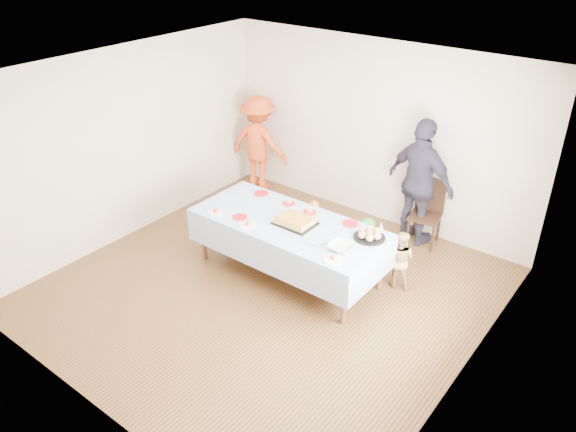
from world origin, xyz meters
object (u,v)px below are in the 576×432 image
object	(u,v)px
birthday_cake	(295,221)
dining_chair	(427,209)
party_table	(288,225)
adult_left	(259,143)

from	to	relation	value
birthday_cake	dining_chair	xyz separation A→B (m)	(0.94, 1.85, -0.30)
birthday_cake	dining_chair	distance (m)	2.09
party_table	birthday_cake	world-z (taller)	birthday_cake
party_table	adult_left	size ratio (longest dim) A/B	1.56
adult_left	dining_chair	bearing A→B (deg)	172.14
birthday_cake	dining_chair	size ratio (longest dim) A/B	0.53
party_table	birthday_cake	size ratio (longest dim) A/B	5.04
party_table	birthday_cake	bearing A→B (deg)	4.08
party_table	dining_chair	distance (m)	2.14
dining_chair	adult_left	world-z (taller)	adult_left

